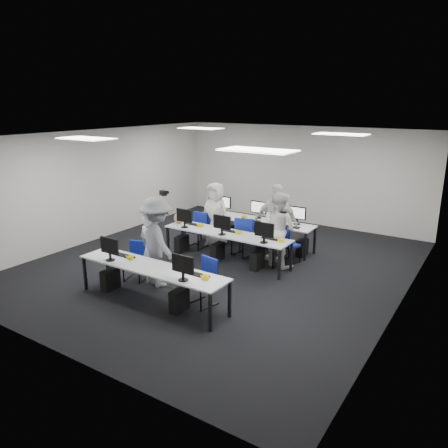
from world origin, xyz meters
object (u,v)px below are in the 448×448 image
Objects in this scene: photographer at (157,242)px; chair_2 at (197,237)px; desk_front at (152,269)px; chair_0 at (136,268)px; chair_1 at (203,290)px; chair_7 at (288,252)px; student_1 at (279,229)px; student_2 at (215,214)px; chair_4 at (273,252)px; desk_mid at (226,235)px; chair_3 at (243,245)px; chair_5 at (206,233)px; student_3 at (276,222)px; chair_6 at (246,242)px; student_0 at (151,249)px.

chair_2 is at bearing -52.34° from photographer.
desk_front is 3.89× the size of chair_0.
chair_1 is 1.09× the size of chair_7.
student_1 is at bearing -2.33° from chair_2.
chair_4 is at bearing -11.25° from student_2.
chair_7 is 0.71m from student_1.
desk_mid is at bearing -23.82° from chair_2.
chair_3 is at bearing -13.25° from student_2.
chair_5 is 0.50× the size of student_1.
chair_5 is at bearing -54.87° from photographer.
student_3 reaches higher than desk_mid.
student_1 is 1.04× the size of student_2.
chair_2 is 0.93× the size of chair_6.
chair_2 is (-1.24, 0.50, -0.39)m from desk_mid.
photographer is at bearing -13.36° from chair_0.
chair_3 is at bearing 117.37° from chair_1.
photographer is (-0.46, -1.90, 0.26)m from desk_mid.
chair_4 is at bearing -2.36° from chair_2.
chair_4 is 0.60× the size of student_0.
chair_5 is 2.48m from student_1.
desk_mid is at bearing 36.81° from student_1.
chair_6 is 0.62× the size of student_0.
student_2 is at bearing 176.94° from chair_3.
student_2 is at bearing 173.70° from student_3.
student_1 is (0.27, 2.63, 0.60)m from chair_1.
chair_1 is at bearing -77.40° from chair_7.
student_3 reaches higher than desk_front.
student_1 is at bearing -103.98° from photographer.
chair_0 is 0.49× the size of student_2.
desk_mid is at bearing -127.02° from chair_7.
student_1 is at bearing -28.60° from chair_6.
photographer reaches higher than desk_mid.
chair_4 is 0.51× the size of student_3.
chair_0 is 0.84× the size of chair_6.
student_1 is (0.13, 0.00, 0.58)m from chair_4.
chair_7 is (0.25, 0.32, -0.04)m from chair_4.
chair_1 is at bearing 97.83° from student_1.
student_1 is 0.94× the size of student_3.
student_2 is 0.91× the size of student_3.
desk_front is 0.88m from photographer.
chair_3 is 2.69m from photographer.
student_2 reaches higher than chair_6.
chair_6 is at bearing 80.87° from desk_mid.
chair_3 is 0.09m from chair_6.
chair_7 is at bearing -1.41° from student_2.
chair_4 is at bearing -30.51° from chair_5.
chair_6 is at bearing 0.26° from student_1.
student_1 is (1.03, -0.17, 0.61)m from chair_3.
student_3 is (-0.10, 0.32, 0.63)m from chair_4.
desk_front is 3.27m from chair_3.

